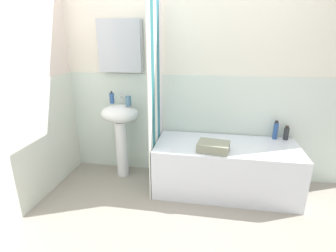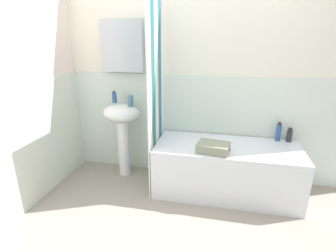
% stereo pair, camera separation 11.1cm
% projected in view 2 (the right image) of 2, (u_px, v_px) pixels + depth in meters
% --- Properties ---
extents(ground_plane, '(4.80, 5.60, 0.04)m').
position_uv_depth(ground_plane, '(181.00, 248.00, 2.10)').
color(ground_plane, gray).
extents(wall_back_tiled, '(3.60, 0.18, 2.40)m').
position_uv_depth(wall_back_tiled, '(197.00, 80.00, 2.91)').
color(wall_back_tiled, white).
rests_on(wall_back_tiled, ground_plane).
extents(wall_left_tiled, '(0.07, 1.81, 2.40)m').
position_uv_depth(wall_left_tiled, '(19.00, 93.00, 2.37)').
color(wall_left_tiled, white).
rests_on(wall_left_tiled, ground_plane).
extents(sink, '(0.44, 0.34, 0.88)m').
position_uv_depth(sink, '(122.00, 124.00, 3.02)').
color(sink, white).
rests_on(sink, ground_plane).
extents(faucet, '(0.03, 0.12, 0.12)m').
position_uv_depth(faucet, '(124.00, 98.00, 3.00)').
color(faucet, silver).
rests_on(faucet, sink).
extents(soap_dispenser, '(0.05, 0.05, 0.14)m').
position_uv_depth(soap_dispenser, '(114.00, 97.00, 3.01)').
color(soap_dispenser, '#2F5497').
rests_on(soap_dispenser, sink).
extents(toothbrush_cup, '(0.07, 0.07, 0.11)m').
position_uv_depth(toothbrush_cup, '(130.00, 100.00, 2.90)').
color(toothbrush_cup, teal).
rests_on(toothbrush_cup, sink).
extents(bathtub, '(1.48, 0.65, 0.53)m').
position_uv_depth(bathtub, '(226.00, 169.00, 2.77)').
color(bathtub, white).
rests_on(bathtub, ground_plane).
extents(shower_curtain, '(0.01, 0.65, 2.00)m').
position_uv_depth(shower_curtain, '(156.00, 98.00, 2.69)').
color(shower_curtain, white).
rests_on(shower_curtain, ground_plane).
extents(lotion_bottle, '(0.05, 0.05, 0.15)m').
position_uv_depth(lotion_bottle, '(289.00, 135.00, 2.78)').
color(lotion_bottle, '#2C2F32').
rests_on(lotion_bottle, bathtub).
extents(conditioner_bottle, '(0.05, 0.05, 0.21)m').
position_uv_depth(conditioner_bottle, '(278.00, 132.00, 2.79)').
color(conditioner_bottle, '#2E5395').
rests_on(conditioner_bottle, bathtub).
extents(towel_folded, '(0.33, 0.26, 0.09)m').
position_uv_depth(towel_folded, '(213.00, 148.00, 2.53)').
color(towel_folded, gray).
rests_on(towel_folded, bathtub).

